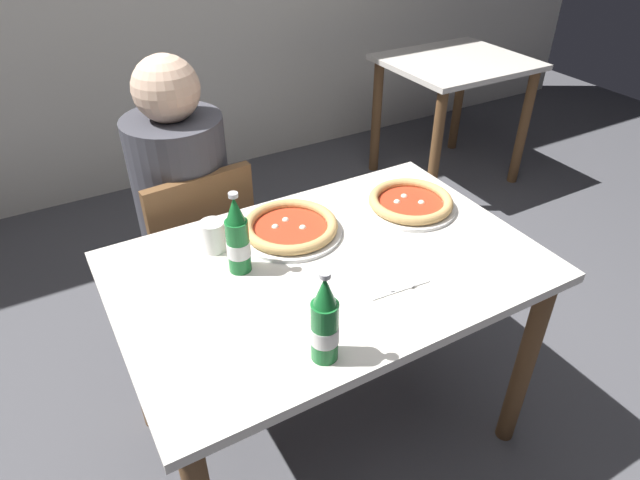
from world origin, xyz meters
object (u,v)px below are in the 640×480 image
at_px(chair_behind_table, 197,252).
at_px(beer_bottle_center, 325,323).
at_px(dining_table_background, 453,86).
at_px(diner_seated, 188,224).
at_px(dining_table_main, 328,293).
at_px(beer_bottle_left, 238,239).
at_px(napkin_with_cutlery, 385,272).
at_px(paper_cup, 213,236).
at_px(pizza_margherita_near, 290,228).
at_px(pizza_marinara_far, 410,203).

height_order(chair_behind_table, beer_bottle_center, beer_bottle_center).
bearing_deg(dining_table_background, diner_seated, -160.46).
xyz_separation_m(dining_table_main, beer_bottle_left, (-0.23, 0.10, 0.22)).
bearing_deg(napkin_with_cutlery, beer_bottle_center, -148.10).
distance_m(diner_seated, beer_bottle_left, 0.62).
bearing_deg(diner_seated, dining_table_background, 19.54).
bearing_deg(dining_table_main, paper_cup, 139.00).
distance_m(dining_table_main, pizza_margherita_near, 0.24).
relative_size(diner_seated, pizza_margherita_near, 3.79).
height_order(dining_table_main, beer_bottle_left, beer_bottle_left).
bearing_deg(beer_bottle_left, beer_bottle_center, -84.45).
bearing_deg(pizza_margherita_near, beer_bottle_left, -155.89).
distance_m(dining_table_background, pizza_margherita_near, 2.02).
distance_m(pizza_marinara_far, beer_bottle_left, 0.63).
distance_m(beer_bottle_left, paper_cup, 0.14).
distance_m(dining_table_background, beer_bottle_center, 2.46).
height_order(pizza_marinara_far, napkin_with_cutlery, pizza_marinara_far).
xyz_separation_m(dining_table_main, napkin_with_cutlery, (0.11, -0.12, 0.12)).
distance_m(dining_table_background, beer_bottle_left, 2.25).
xyz_separation_m(pizza_marinara_far, paper_cup, (-0.65, 0.10, 0.03)).
relative_size(diner_seated, dining_table_background, 1.51).
relative_size(dining_table_main, paper_cup, 12.63).
bearing_deg(dining_table_background, pizza_marinara_far, -136.38).
relative_size(dining_table_background, paper_cup, 8.42).
distance_m(pizza_margherita_near, paper_cup, 0.24).
bearing_deg(dining_table_main, diner_seated, 108.53).
bearing_deg(dining_table_main, beer_bottle_center, -121.96).
height_order(dining_table_main, dining_table_background, same).
bearing_deg(beer_bottle_left, dining_table_main, -23.16).
relative_size(beer_bottle_left, beer_bottle_center, 1.00).
bearing_deg(dining_table_background, pizza_margherita_near, -145.84).
height_order(dining_table_main, paper_cup, paper_cup).
distance_m(dining_table_main, paper_cup, 0.38).
height_order(pizza_marinara_far, paper_cup, paper_cup).
distance_m(beer_bottle_left, napkin_with_cutlery, 0.42).
bearing_deg(chair_behind_table, beer_bottle_left, 83.59).
xyz_separation_m(dining_table_background, paper_cup, (-1.90, -1.09, 0.21)).
xyz_separation_m(chair_behind_table, pizza_marinara_far, (0.60, -0.48, 0.29)).
relative_size(dining_table_main, pizza_margherita_near, 3.77).
distance_m(dining_table_main, diner_seated, 0.70).
bearing_deg(napkin_with_cutlery, dining_table_background, 43.27).
relative_size(chair_behind_table, beer_bottle_center, 3.44).
bearing_deg(pizza_marinara_far, dining_table_main, -161.76).
distance_m(dining_table_main, dining_table_background, 2.11).
relative_size(dining_table_background, pizza_marinara_far, 2.67).
bearing_deg(paper_cup, beer_bottle_left, -77.25).
bearing_deg(napkin_with_cutlery, diner_seated, 113.29).
xyz_separation_m(dining_table_background, pizza_margherita_near, (-1.66, -1.13, 0.18)).
height_order(dining_table_main, pizza_marinara_far, pizza_marinara_far).
distance_m(chair_behind_table, paper_cup, 0.50).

